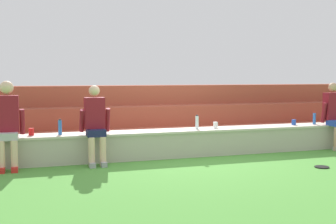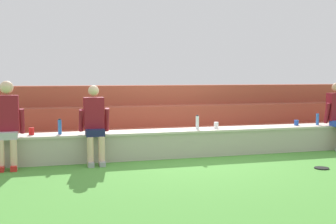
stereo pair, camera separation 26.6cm
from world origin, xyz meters
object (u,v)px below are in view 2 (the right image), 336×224
at_px(plastic_cup_left_end, 31,131).
at_px(plastic_cup_right_end, 296,123).
at_px(person_left_of_center, 7,122).
at_px(water_bottle_mid_left, 317,119).
at_px(water_bottle_near_left, 60,127).
at_px(plastic_cup_middle, 216,125).
at_px(person_center, 94,123).
at_px(water_bottle_center_gap, 197,122).
at_px(frisbee, 322,168).

bearing_deg(plastic_cup_left_end, plastic_cup_right_end, -0.06).
height_order(person_left_of_center, water_bottle_mid_left, person_left_of_center).
relative_size(water_bottle_near_left, plastic_cup_middle, 2.25).
height_order(person_center, water_bottle_near_left, person_center).
bearing_deg(person_left_of_center, plastic_cup_middle, 4.12).
bearing_deg(plastic_cup_middle, person_center, -172.90).
relative_size(person_left_of_center, plastic_cup_right_end, 13.03).
height_order(water_bottle_center_gap, plastic_cup_right_end, water_bottle_center_gap).
height_order(water_bottle_mid_left, water_bottle_center_gap, water_bottle_center_gap).
xyz_separation_m(plastic_cup_middle, frisbee, (1.17, -1.74, -0.56)).
bearing_deg(water_bottle_near_left, person_left_of_center, -164.58).
bearing_deg(water_bottle_near_left, water_bottle_mid_left, 0.15).
bearing_deg(person_left_of_center, water_bottle_near_left, 15.42).
bearing_deg(water_bottle_near_left, plastic_cup_middle, 0.82).
bearing_deg(water_bottle_center_gap, person_left_of_center, -175.99).
bearing_deg(person_left_of_center, plastic_cup_left_end, 39.12).
xyz_separation_m(water_bottle_center_gap, water_bottle_near_left, (-2.57, -0.01, 0.00)).
bearing_deg(frisbee, water_bottle_mid_left, 57.17).
relative_size(person_center, frisbee, 5.74).
distance_m(person_center, water_bottle_mid_left, 4.68).
height_order(water_bottle_center_gap, water_bottle_near_left, same).
bearing_deg(plastic_cup_left_end, water_bottle_mid_left, -0.50).
height_order(person_center, water_bottle_mid_left, person_center).
bearing_deg(water_bottle_near_left, plastic_cup_left_end, 172.41).
distance_m(plastic_cup_middle, plastic_cup_left_end, 3.46).
xyz_separation_m(person_center, plastic_cup_middle, (2.40, 0.30, -0.15)).
xyz_separation_m(person_center, water_bottle_near_left, (-0.58, 0.26, -0.08)).
relative_size(plastic_cup_left_end, plastic_cup_right_end, 1.12).
height_order(water_bottle_center_gap, frisbee, water_bottle_center_gap).
bearing_deg(water_bottle_center_gap, water_bottle_mid_left, 0.17).
relative_size(water_bottle_center_gap, frisbee, 1.16).
distance_m(water_bottle_near_left, frisbee, 4.53).
xyz_separation_m(plastic_cup_middle, plastic_cup_right_end, (1.80, 0.02, -0.01)).
distance_m(plastic_cup_left_end, plastic_cup_right_end, 5.26).
relative_size(person_left_of_center, frisbee, 6.09).
distance_m(person_center, plastic_cup_middle, 2.42).
bearing_deg(water_bottle_near_left, frisbee, -22.20).
relative_size(water_bottle_mid_left, frisbee, 1.11).
distance_m(water_bottle_center_gap, water_bottle_near_left, 2.57).
distance_m(person_center, water_bottle_center_gap, 2.01).
xyz_separation_m(water_bottle_near_left, plastic_cup_middle, (2.98, 0.04, -0.07)).
relative_size(person_left_of_center, water_bottle_center_gap, 5.26).
relative_size(water_bottle_near_left, plastic_cup_right_end, 2.48).
height_order(water_bottle_center_gap, plastic_cup_left_end, water_bottle_center_gap).
relative_size(plastic_cup_middle, plastic_cup_left_end, 0.98).
height_order(plastic_cup_middle, frisbee, plastic_cup_middle).
distance_m(plastic_cup_left_end, frisbee, 4.98).
bearing_deg(person_center, person_left_of_center, 179.08).
bearing_deg(frisbee, plastic_cup_right_end, 70.32).
height_order(plastic_cup_left_end, plastic_cup_right_end, plastic_cup_left_end).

